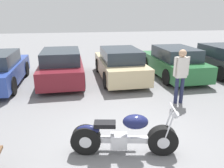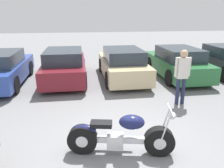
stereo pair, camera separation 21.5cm
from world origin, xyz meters
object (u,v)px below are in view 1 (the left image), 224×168
Objects in this scene: parked_car_maroon at (62,66)px; person_standing at (181,72)px; motorcycle at (123,136)px; parked_car_green at (173,62)px; parked_car_champagne at (120,64)px; parked_car_dark_grey at (220,60)px.

parked_car_maroon is 2.36× the size of person_standing.
motorcycle is 0.53× the size of parked_car_green.
parked_car_champagne is 3.38m from person_standing.
person_standing is (-1.22, -3.05, 0.40)m from parked_car_green.
person_standing reaches higher than parked_car_champagne.
motorcycle is 5.72m from parked_car_maroon.
parked_car_maroon is at bearing 177.86° from parked_car_green.
person_standing reaches higher than motorcycle.
motorcycle is at bearing -138.26° from parked_car_dark_grey.
parked_car_maroon is at bearing 139.64° from person_standing.
parked_car_champagne is (1.11, 5.40, 0.24)m from motorcycle.
parked_car_dark_grey is (5.03, 0.08, 0.00)m from parked_car_champagne.
motorcycle is 8.23m from parked_car_dark_grey.
motorcycle is at bearing -124.11° from parked_car_green.
parked_car_green is 2.36× the size of person_standing.
motorcycle is at bearing -101.62° from parked_car_champagne.
parked_car_green is 1.00× the size of parked_car_dark_grey.
motorcycle is 6.46m from parked_car_green.
parked_car_dark_grey is (6.14, 5.47, 0.24)m from motorcycle.
parked_car_maroon is 7.54m from parked_car_dark_grey.
parked_car_champagne is at bearing -3.18° from parked_car_maroon.
person_standing is (2.40, 2.30, 0.64)m from motorcycle.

